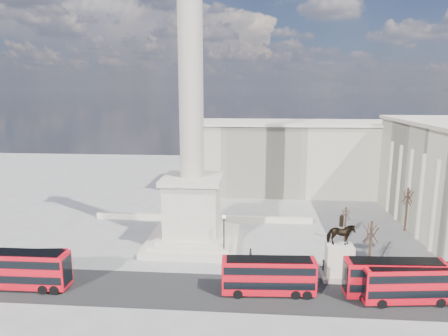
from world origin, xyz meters
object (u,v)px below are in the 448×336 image
red_bus_a (22,269)px  pedestrian_crossing (251,254)px  red_bus_b (269,276)px  victorian_lamp (224,233)px  pedestrian_walking (358,266)px  pedestrian_standing (323,267)px  red_bus_d (411,284)px  red_bus_e (22,268)px  nelsons_column (192,163)px  equestrian_statue (339,257)px  red_bus_c (395,278)px

red_bus_a → pedestrian_crossing: bearing=20.8°
red_bus_b → pedestrian_crossing: 10.06m
victorian_lamp → pedestrian_crossing: (3.81, -0.04, -2.97)m
red_bus_b → pedestrian_walking: size_ratio=7.01×
pedestrian_standing → red_bus_b: bearing=18.2°
red_bus_a → pedestrian_crossing: red_bus_a is taller
red_bus_d → red_bus_e: size_ratio=1.01×
nelsons_column → equestrian_statue: nelsons_column is taller
red_bus_a → pedestrian_crossing: size_ratio=6.85×
nelsons_column → red_bus_d: (27.26, -15.70, -10.61)m
victorian_lamp → pedestrian_standing: (13.39, -3.77, -2.84)m
nelsons_column → equestrian_statue: 24.95m
nelsons_column → red_bus_d: size_ratio=4.50×
nelsons_column → red_bus_c: 31.58m
red_bus_e → victorian_lamp: (24.09, 10.02, 1.53)m
pedestrian_standing → red_bus_a: bearing=-10.4°
red_bus_e → victorian_lamp: victorian_lamp is taller
pedestrian_walking → red_bus_a: bearing=-154.3°
red_bus_d → victorian_lamp: 24.35m
red_bus_e → victorian_lamp: bearing=15.7°
red_bus_e → red_bus_b: bearing=-6.3°
nelsons_column → red_bus_e: nelsons_column is taller
pedestrian_walking → red_bus_b: bearing=-135.0°
pedestrian_walking → pedestrian_crossing: pedestrian_crossing is taller
nelsons_column → red_bus_a: size_ratio=4.29×
red_bus_b → red_bus_d: red_bus_b is taller
nelsons_column → pedestrian_crossing: bearing=-30.7°
red_bus_d → red_bus_c: bearing=139.2°
nelsons_column → pedestrian_walking: 27.58m
red_bus_a → red_bus_e: size_ratio=1.06×
red_bus_c → red_bus_d: size_ratio=1.03×
nelsons_column → equestrian_statue: (20.37, -10.45, -9.91)m
equestrian_statue → pedestrian_standing: equestrian_statue is taller
equestrian_statue → pedestrian_walking: 4.40m
red_bus_d → pedestrian_crossing: size_ratio=6.53×
red_bus_c → pedestrian_crossing: size_ratio=6.75×
red_bus_c → equestrian_statue: 7.00m
nelsons_column → red_bus_c: (25.87, -14.75, -10.51)m
red_bus_b → pedestrian_crossing: red_bus_b is taller
red_bus_a → equestrian_statue: equestrian_statue is taller
victorian_lamp → equestrian_statue: size_ratio=0.75×
red_bus_c → red_bus_a: bearing=179.3°
red_bus_e → equestrian_statue: 39.50m
victorian_lamp → nelsons_column: bearing=134.6°
red_bus_e → pedestrian_crossing: bearing=12.8°
red_bus_b → equestrian_statue: (8.98, 4.62, 0.69)m
nelsons_column → pedestrian_crossing: 16.04m
pedestrian_standing → pedestrian_crossing: (-9.58, 3.73, -0.13)m
red_bus_b → red_bus_c: red_bus_c is taller
red_bus_c → red_bus_d: 1.69m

